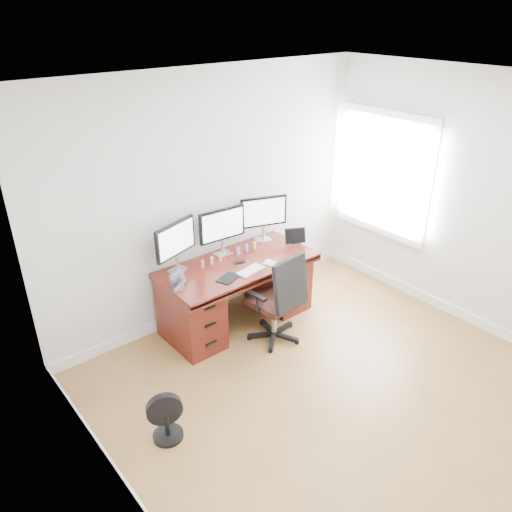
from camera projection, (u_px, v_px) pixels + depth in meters
ground at (364, 411)px, 4.41m from camera, size 4.50×4.50×0.00m
back_wall at (211, 198)px, 5.34m from camera, size 4.00×0.10×2.70m
right_wall at (498, 211)px, 5.00m from camera, size 0.10×4.50×2.70m
desk at (237, 290)px, 5.48m from camera, size 1.70×0.80×0.75m
office_chair at (278, 313)px, 5.20m from camera, size 0.59×0.59×1.01m
floor_fan at (166, 418)px, 4.05m from camera, size 0.30×0.25×0.44m
monitor_left at (176, 241)px, 5.00m from camera, size 0.53×0.20×0.53m
monitor_center at (222, 226)px, 5.33m from camera, size 0.55×0.15×0.53m
monitor_right at (263, 213)px, 5.66m from camera, size 0.53×0.22×0.53m
tablet_left at (178, 281)px, 4.79m from camera, size 0.24×0.18×0.19m
tablet_right at (296, 237)px, 5.68m from camera, size 0.24×0.17×0.19m
keyboard at (251, 271)px, 5.13m from camera, size 0.33×0.18×0.01m
trackpad at (270, 263)px, 5.29m from camera, size 0.15×0.15×0.01m
drawing_tablet at (228, 278)px, 5.00m from camera, size 0.28×0.23×0.01m
phone at (239, 262)px, 5.31m from camera, size 0.13×0.09×0.01m
figurine_brown at (202, 263)px, 5.18m from camera, size 0.04×0.04×0.09m
figurine_pink at (212, 260)px, 5.25m from camera, size 0.04×0.04×0.09m
figurine_yellow at (220, 257)px, 5.31m from camera, size 0.04×0.04×0.09m
figurine_purple at (238, 251)px, 5.45m from camera, size 0.04×0.04×0.09m
figurine_blue at (247, 248)px, 5.51m from camera, size 0.04×0.04×0.09m
figurine_orange at (254, 245)px, 5.58m from camera, size 0.04×0.04×0.09m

